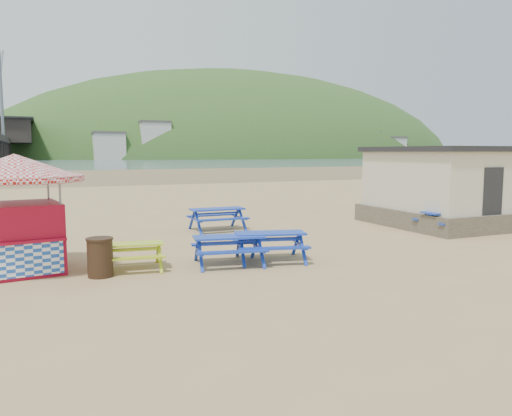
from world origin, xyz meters
name	(u,v)px	position (x,y,z in m)	size (l,w,h in m)	color
ground	(242,246)	(0.00, 0.00, 0.00)	(400.00, 400.00, 0.00)	tan
wet_sand	(85,174)	(0.00, 55.00, 0.00)	(400.00, 400.00, 0.00)	olive
sea	(55,160)	(0.00, 170.00, 0.01)	(400.00, 400.00, 0.00)	#495C69
picnic_table_blue_b	(217,219)	(0.34, 3.32, 0.42)	(2.01, 1.63, 0.84)	#1B1497
picnic_table_blue_c	(404,216)	(7.93, 1.84, 0.34)	(1.76, 1.48, 0.68)	#1B1497
picnic_table_blue_d	(229,250)	(-1.29, -2.24, 0.38)	(2.05, 1.76, 0.76)	#1B1497
picnic_table_blue_e	(270,247)	(-0.10, -2.27, 0.39)	(2.19, 1.92, 0.79)	#1B1497
picnic_table_blue_f	(448,222)	(7.70, -0.76, 0.41)	(1.96, 1.58, 0.82)	#1B1497
picnic_table_yellow	(131,256)	(-3.74, -1.77, 0.34)	(1.77, 1.50, 0.68)	#98CD12
ice_cream_kiosk	(17,198)	(-6.28, -0.95, 1.83)	(3.64, 3.64, 2.90)	maroon
litter_bin	(100,257)	(-4.52, -2.20, 0.47)	(0.64, 0.64, 0.93)	#322413
amenity_block	(468,185)	(10.50, 1.00, 1.57)	(7.40, 5.40, 3.15)	#665B4C
headland_town	(236,176)	(90.00, 229.68, -9.91)	(264.00, 144.00, 108.00)	#2D4C1E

